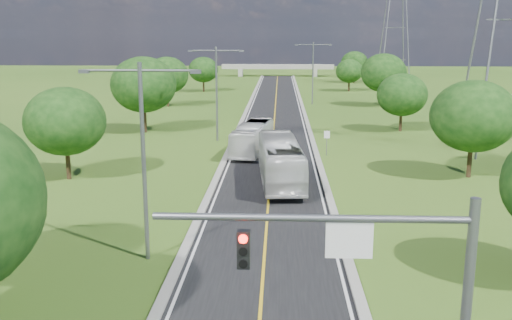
# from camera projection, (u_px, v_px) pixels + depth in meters

# --- Properties ---
(ground) EXTENTS (260.00, 260.00, 0.00)m
(ground) POSITION_uv_depth(u_px,v_px,m) (274.00, 120.00, 75.93)
(ground) COLOR #325518
(ground) RESTS_ON ground
(road) EXTENTS (8.00, 150.00, 0.06)m
(road) POSITION_uv_depth(u_px,v_px,m) (275.00, 114.00, 81.78)
(road) COLOR black
(road) RESTS_ON ground
(curb_left) EXTENTS (0.50, 150.00, 0.22)m
(curb_left) POSITION_uv_depth(u_px,v_px,m) (245.00, 113.00, 81.93)
(curb_left) COLOR gray
(curb_left) RESTS_ON ground
(curb_right) EXTENTS (0.50, 150.00, 0.22)m
(curb_right) POSITION_uv_depth(u_px,v_px,m) (304.00, 114.00, 81.58)
(curb_right) COLOR gray
(curb_right) RESTS_ON ground
(signal_mast) EXTENTS (8.54, 0.33, 7.20)m
(signal_mast) POSITION_uv_depth(u_px,v_px,m) (389.00, 280.00, 15.22)
(signal_mast) COLOR slate
(signal_mast) RESTS_ON ground
(speed_limit_sign) EXTENTS (0.55, 0.09, 2.40)m
(speed_limit_sign) POSITION_uv_depth(u_px,v_px,m) (327.00, 139.00, 53.90)
(speed_limit_sign) COLOR slate
(speed_limit_sign) RESTS_ON ground
(overpass) EXTENTS (30.00, 3.00, 3.20)m
(overpass) POSITION_uv_depth(u_px,v_px,m) (278.00, 67.00, 153.43)
(overpass) COLOR gray
(overpass) RESTS_ON ground
(streetlight_near_left) EXTENTS (5.90, 0.25, 10.00)m
(streetlight_near_left) POSITION_uv_depth(u_px,v_px,m) (143.00, 145.00, 28.08)
(streetlight_near_left) COLOR slate
(streetlight_near_left) RESTS_ON ground
(streetlight_mid_left) EXTENTS (5.90, 0.25, 10.00)m
(streetlight_mid_left) POSITION_uv_depth(u_px,v_px,m) (217.00, 86.00, 60.26)
(streetlight_mid_left) COLOR slate
(streetlight_mid_left) RESTS_ON ground
(streetlight_far_right) EXTENTS (5.90, 0.25, 10.00)m
(streetlight_far_right) POSITION_uv_depth(u_px,v_px,m) (313.00, 68.00, 91.95)
(streetlight_far_right) COLOR slate
(streetlight_far_right) RESTS_ON ground
(power_tower_near) EXTENTS (9.00, 6.40, 28.00)m
(power_tower_near) POSITION_uv_depth(u_px,v_px,m) (512.00, 4.00, 52.48)
(power_tower_near) COLOR slate
(power_tower_near) RESTS_ON ground
(power_tower_far) EXTENTS (9.00, 6.40, 28.00)m
(power_tower_far) POSITION_uv_depth(u_px,v_px,m) (395.00, 21.00, 125.46)
(power_tower_far) COLOR slate
(power_tower_far) RESTS_ON ground
(tree_lb) EXTENTS (6.30, 6.30, 7.33)m
(tree_lb) POSITION_uv_depth(u_px,v_px,m) (65.00, 121.00, 44.38)
(tree_lb) COLOR black
(tree_lb) RESTS_ON ground
(tree_lc) EXTENTS (7.56, 7.56, 8.79)m
(tree_lc) POSITION_uv_depth(u_px,v_px,m) (144.00, 85.00, 65.59)
(tree_lc) COLOR black
(tree_lc) RESTS_ON ground
(tree_ld) EXTENTS (6.72, 6.72, 7.82)m
(tree_ld) POSITION_uv_depth(u_px,v_px,m) (167.00, 75.00, 89.21)
(tree_ld) COLOR black
(tree_ld) RESTS_ON ground
(tree_le) EXTENTS (5.88, 5.88, 6.84)m
(tree_le) POSITION_uv_depth(u_px,v_px,m) (203.00, 70.00, 112.65)
(tree_le) COLOR black
(tree_le) RESTS_ON ground
(tree_rb) EXTENTS (6.72, 6.72, 7.82)m
(tree_rb) POSITION_uv_depth(u_px,v_px,m) (473.00, 116.00, 44.94)
(tree_rb) COLOR black
(tree_rb) RESTS_ON ground
(tree_rc) EXTENTS (5.88, 5.88, 6.84)m
(tree_rc) POSITION_uv_depth(u_px,v_px,m) (402.00, 95.00, 66.57)
(tree_rc) COLOR black
(tree_rc) RESTS_ON ground
(tree_rd) EXTENTS (7.14, 7.14, 8.30)m
(tree_rd) POSITION_uv_depth(u_px,v_px,m) (384.00, 73.00, 89.69)
(tree_rd) COLOR black
(tree_rd) RESTS_ON ground
(tree_re) EXTENTS (5.46, 5.46, 6.35)m
(tree_re) POSITION_uv_depth(u_px,v_px,m) (349.00, 71.00, 113.47)
(tree_re) COLOR black
(tree_re) RESTS_ON ground
(tree_rf) EXTENTS (6.30, 6.30, 7.33)m
(tree_rf) POSITION_uv_depth(u_px,v_px,m) (354.00, 63.00, 132.70)
(tree_rf) COLOR black
(tree_rf) RESTS_ON ground
(bus_outbound) EXTENTS (3.79, 12.39, 3.40)m
(bus_outbound) POSITION_uv_depth(u_px,v_px,m) (280.00, 161.00, 43.76)
(bus_outbound) COLOR silver
(bus_outbound) RESTS_ON road
(bus_inbound) EXTENTS (3.96, 10.61, 2.89)m
(bus_inbound) POSITION_uv_depth(u_px,v_px,m) (253.00, 138.00, 55.00)
(bus_inbound) COLOR silver
(bus_inbound) RESTS_ON road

